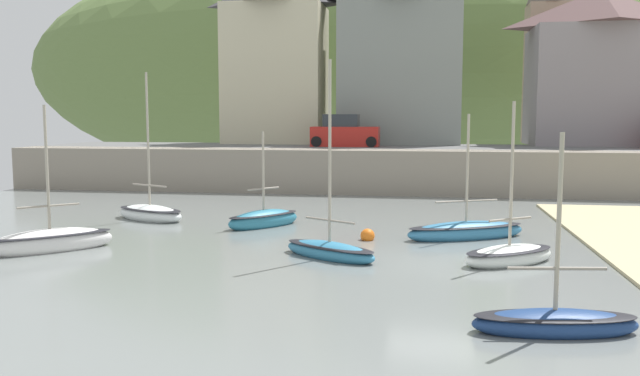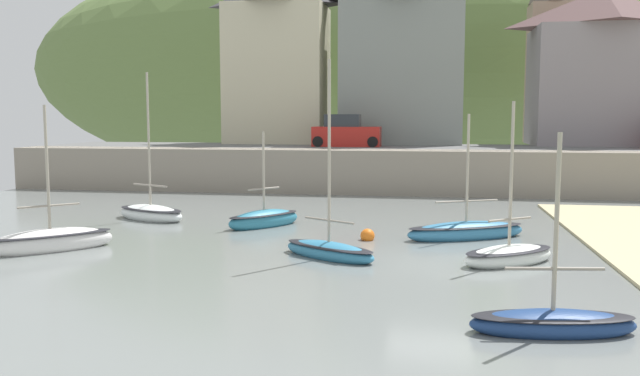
# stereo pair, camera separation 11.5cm
# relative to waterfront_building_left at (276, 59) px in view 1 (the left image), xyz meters

# --- Properties ---
(quay_seawall) EXTENTS (48.00, 9.40, 2.40)m
(quay_seawall) POSITION_rel_waterfront_building_left_xyz_m (10.38, -7.70, -6.77)
(quay_seawall) COLOR gray
(quay_seawall) RESTS_ON ground
(hillside_backdrop) EXTENTS (80.00, 44.00, 27.21)m
(hillside_backdrop) POSITION_rel_waterfront_building_left_xyz_m (4.87, 30.00, 1.40)
(hillside_backdrop) COLOR olive
(hillside_backdrop) RESTS_ON ground
(waterfront_building_left) EXTENTS (6.89, 5.08, 11.27)m
(waterfront_building_left) POSITION_rel_waterfront_building_left_xyz_m (0.00, 0.00, 0.00)
(waterfront_building_left) COLOR beige
(waterfront_building_left) RESTS_ON ground
(waterfront_building_centre) EXTENTS (8.16, 5.06, 11.84)m
(waterfront_building_centre) POSITION_rel_waterfront_building_left_xyz_m (8.40, 0.00, 0.29)
(waterfront_building_centre) COLOR gray
(waterfront_building_centre) RESTS_ON ground
(waterfront_building_right) EXTENTS (8.50, 6.03, 9.73)m
(waterfront_building_right) POSITION_rel_waterfront_building_left_xyz_m (20.85, 0.00, -0.78)
(waterfront_building_right) COLOR gray
(waterfront_building_right) RESTS_ON ground
(church_with_spire) EXTENTS (3.00, 3.00, 13.86)m
(church_with_spire) POSITION_rel_waterfront_building_left_xyz_m (18.41, 4.00, 1.42)
(church_with_spire) COLOR tan
(church_with_spire) RESTS_ON ground
(sailboat_far_left) EXTENTS (3.32, 2.57, 5.99)m
(sailboat_far_left) POSITION_rel_waterfront_building_left_xyz_m (7.36, -24.94, -7.87)
(sailboat_far_left) COLOR teal
(sailboat_far_left) RESTS_ON ground
(sailboat_tall_mast) EXTENTS (4.48, 2.98, 4.47)m
(sailboat_tall_mast) POSITION_rel_waterfront_building_left_xyz_m (11.58, -21.09, -7.87)
(sailboat_tall_mast) COLOR teal
(sailboat_tall_mast) RESTS_ON ground
(fishing_boat_green) EXTENTS (3.34, 1.44, 4.04)m
(fishing_boat_green) POSITION_rel_waterfront_building_left_xyz_m (12.68, -30.98, -7.90)
(fishing_boat_green) COLOR navy
(fishing_boat_green) RESTS_ON ground
(rowboat_small_beached) EXTENTS (3.64, 2.65, 6.15)m
(rowboat_small_beached) POSITION_rel_waterfront_building_left_xyz_m (-0.96, -18.95, -7.85)
(rowboat_small_beached) COLOR white
(rowboat_small_beached) RESTS_ON ground
(sailboat_white_hull) EXTENTS (2.80, 3.14, 3.84)m
(sailboat_white_hull) POSITION_rel_waterfront_building_left_xyz_m (4.05, -19.82, -7.85)
(sailboat_white_hull) COLOR teal
(sailboat_white_hull) RESTS_ON ground
(sailboat_nearest_shore) EXTENTS (3.19, 2.81, 4.79)m
(sailboat_nearest_shore) POSITION_rel_waterfront_building_left_xyz_m (12.57, -24.86, -7.88)
(sailboat_nearest_shore) COLOR white
(sailboat_nearest_shore) RESTS_ON ground
(sailboat_blue_trim) EXTENTS (3.49, 3.44, 4.77)m
(sailboat_blue_trim) POSITION_rel_waterfront_building_left_xyz_m (-1.45, -25.37, -7.82)
(sailboat_blue_trim) COLOR white
(sailboat_blue_trim) RESTS_ON ground
(parked_car_near_slipway) EXTENTS (4.10, 1.82, 1.95)m
(parked_car_near_slipway) POSITION_rel_waterfront_building_left_xyz_m (5.28, -4.50, -4.92)
(parked_car_near_slipway) COLOR red
(parked_car_near_slipway) RESTS_ON ground
(mooring_buoy) EXTENTS (0.49, 0.49, 0.49)m
(mooring_buoy) POSITION_rel_waterfront_building_left_xyz_m (8.24, -21.96, -7.98)
(mooring_buoy) COLOR orange
(mooring_buoy) RESTS_ON ground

